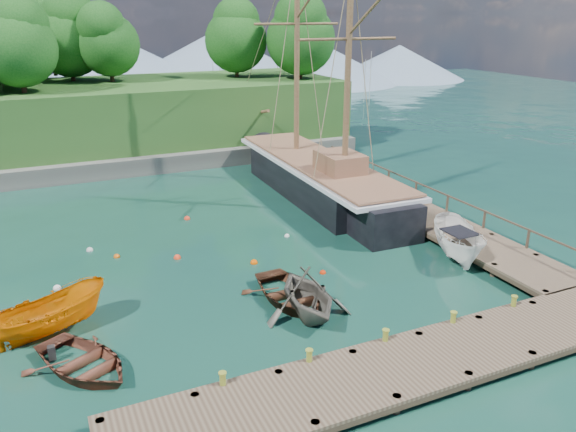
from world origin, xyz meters
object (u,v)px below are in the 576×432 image
object	(u,v)px
rowboat_1	(307,315)
rowboat_2	(290,301)
rowboat_0	(84,370)
schooner	(318,181)
motorboat_orange	(53,333)
cabin_boat_white	(457,258)

from	to	relation	value
rowboat_1	rowboat_2	world-z (taller)	rowboat_1
rowboat_1	rowboat_0	bearing A→B (deg)	-174.68
rowboat_0	schooner	size ratio (longest dim) A/B	0.16
schooner	rowboat_0	bearing A→B (deg)	-137.50
motorboat_orange	schooner	xyz separation A→B (m)	(17.10, 11.08, 1.03)
rowboat_1	schooner	world-z (taller)	schooner
motorboat_orange	rowboat_1	bearing A→B (deg)	-127.24
rowboat_1	cabin_boat_white	distance (m)	9.45
rowboat_0	cabin_boat_white	distance (m)	17.96
rowboat_2	schooner	size ratio (longest dim) A/B	0.18
schooner	cabin_boat_white	bearing A→B (deg)	-80.95
rowboat_1	motorboat_orange	world-z (taller)	rowboat_1
rowboat_2	schooner	distance (m)	14.83
rowboat_1	motorboat_orange	size ratio (longest dim) A/B	0.91
motorboat_orange	schooner	size ratio (longest dim) A/B	0.17
motorboat_orange	rowboat_0	bearing A→B (deg)	174.85
rowboat_2	cabin_boat_white	world-z (taller)	cabin_boat_white
schooner	rowboat_1	bearing A→B (deg)	-117.35
rowboat_0	rowboat_2	bearing A→B (deg)	-18.23
rowboat_0	rowboat_1	xyz separation A→B (m)	(8.59, 0.20, 0.00)
motorboat_orange	cabin_boat_white	bearing A→B (deg)	-113.40
rowboat_1	rowboat_2	bearing A→B (deg)	100.74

